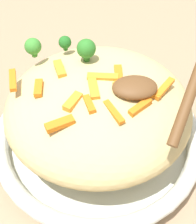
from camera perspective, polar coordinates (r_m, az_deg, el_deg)
ground_plane at (r=0.49m, az=0.00°, el=-6.45°), size 2.40×2.40×0.00m
serving_bowl at (r=0.47m, az=0.00°, el=-4.61°), size 0.31×0.31×0.05m
pasta_mound at (r=0.42m, az=0.00°, el=0.80°), size 0.26×0.25×0.09m
carrot_piece_0 at (r=0.41m, az=-7.12°, el=7.95°), size 0.02×0.03×0.01m
carrot_piece_1 at (r=0.35m, az=-7.11°, el=-2.18°), size 0.04×0.02×0.01m
carrot_piece_2 at (r=0.38m, az=8.78°, el=3.46°), size 0.04×0.02×0.01m
carrot_piece_3 at (r=0.37m, az=7.82°, el=0.93°), size 0.03×0.03×0.01m
carrot_piece_4 at (r=0.39m, az=-11.05°, el=4.10°), size 0.01×0.03×0.01m
carrot_piece_5 at (r=0.37m, az=-4.69°, el=1.92°), size 0.03×0.03×0.01m
carrot_piece_6 at (r=0.38m, az=4.65°, el=4.17°), size 0.02×0.03×0.01m
carrot_piece_7 at (r=0.38m, az=-0.87°, el=4.50°), size 0.01×0.04×0.01m
carrot_piece_8 at (r=0.36m, az=2.93°, el=0.03°), size 0.02×0.04×0.01m
carrot_piece_9 at (r=0.36m, az=-1.64°, el=1.44°), size 0.02×0.03×0.01m
carrot_piece_10 at (r=0.39m, az=0.86°, el=6.51°), size 0.04×0.01×0.01m
carrot_piece_11 at (r=0.40m, az=3.84°, el=6.88°), size 0.01×0.04×0.01m
carrot_piece_12 at (r=0.41m, az=-15.55°, el=5.74°), size 0.01×0.04×0.01m
carrot_piece_13 at (r=0.40m, az=12.15°, el=4.32°), size 0.03×0.04×0.01m
broccoli_floret_0 at (r=0.45m, az=-6.16°, el=12.72°), size 0.02×0.02×0.02m
broccoli_floret_1 at (r=0.41m, az=-2.18°, el=11.62°), size 0.03×0.03×0.03m
broccoli_floret_2 at (r=0.44m, az=-11.98°, el=11.79°), size 0.02×0.02×0.03m
serving_spoon at (r=0.37m, az=10.33°, el=4.85°), size 0.12×0.13×0.08m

